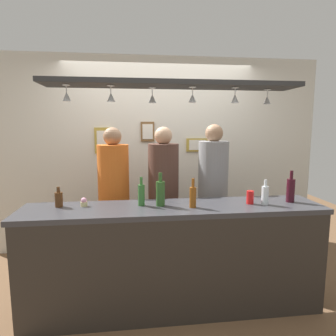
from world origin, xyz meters
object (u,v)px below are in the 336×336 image
at_px(bottle_beer_amber_tall, 193,196).
at_px(bottle_champagne_green, 160,193).
at_px(drink_can, 250,197).
at_px(person_left_orange_shirt, 114,188).
at_px(person_middle_brown_shirt, 163,186).
at_px(bottle_beer_brown_stubby, 59,199).
at_px(person_right_grey_shirt, 213,184).
at_px(cupcake, 84,202).
at_px(picture_frame_caricature, 105,141).
at_px(picture_frame_lower_pair, 197,145).
at_px(picture_frame_crest, 148,132).
at_px(bottle_wine_dark_red, 291,190).
at_px(bottle_beer_green_import, 141,194).
at_px(bottle_soda_clear, 265,195).

relative_size(bottle_beer_amber_tall, bottle_champagne_green, 0.87).
bearing_deg(drink_can, bottle_beer_amber_tall, -174.41).
relative_size(bottle_beer_amber_tall, drink_can, 2.13).
bearing_deg(person_left_orange_shirt, bottle_champagne_green, -55.20).
bearing_deg(drink_can, person_middle_brown_shirt, 136.56).
xyz_separation_m(bottle_beer_brown_stubby, bottle_beer_amber_tall, (1.18, -0.16, 0.03)).
relative_size(person_left_orange_shirt, drink_can, 13.70).
xyz_separation_m(person_left_orange_shirt, person_right_grey_shirt, (1.12, 0.00, 0.02)).
height_order(person_right_grey_shirt, cupcake, person_right_grey_shirt).
bearing_deg(picture_frame_caricature, person_left_orange_shirt, -78.28).
relative_size(picture_frame_lower_pair, picture_frame_caricature, 0.88).
bearing_deg(drink_can, person_right_grey_shirt, 102.80).
bearing_deg(picture_frame_lower_pair, picture_frame_crest, 180.00).
relative_size(person_right_grey_shirt, bottle_wine_dark_red, 5.69).
relative_size(person_middle_brown_shirt, bottle_champagne_green, 5.59).
bearing_deg(picture_frame_lower_pair, person_middle_brown_shirt, -127.02).
bearing_deg(person_middle_brown_shirt, picture_frame_caricature, 134.21).
distance_m(person_right_grey_shirt, bottle_champagne_green, 0.94).
bearing_deg(person_middle_brown_shirt, bottle_champagne_green, -98.39).
bearing_deg(person_right_grey_shirt, bottle_beer_green_import, -143.27).
distance_m(bottle_beer_amber_tall, bottle_champagne_green, 0.29).
height_order(person_middle_brown_shirt, bottle_beer_green_import, person_middle_brown_shirt).
bearing_deg(cupcake, bottle_beer_green_import, -4.00).
xyz_separation_m(person_middle_brown_shirt, picture_frame_lower_pair, (0.54, 0.72, 0.42)).
height_order(bottle_beer_amber_tall, bottle_champagne_green, bottle_champagne_green).
bearing_deg(bottle_soda_clear, picture_frame_lower_pair, 101.94).
height_order(person_left_orange_shirt, cupcake, person_left_orange_shirt).
height_order(bottle_beer_green_import, picture_frame_lower_pair, picture_frame_lower_pair).
bearing_deg(drink_can, bottle_beer_brown_stubby, 176.45).
xyz_separation_m(bottle_champagne_green, picture_frame_crest, (-0.04, 1.38, 0.52)).
bearing_deg(picture_frame_lower_pair, picture_frame_caricature, 180.00).
relative_size(person_right_grey_shirt, picture_frame_crest, 6.56).
relative_size(bottle_beer_amber_tall, cupcake, 3.33).
relative_size(bottle_beer_green_import, picture_frame_lower_pair, 0.87).
xyz_separation_m(person_left_orange_shirt, bottle_soda_clear, (1.40, -0.73, 0.06)).
bearing_deg(picture_frame_crest, bottle_beer_amber_tall, -77.84).
distance_m(person_middle_brown_shirt, bottle_champagne_green, 0.67).
height_order(person_right_grey_shirt, picture_frame_lower_pair, person_right_grey_shirt).
relative_size(bottle_soda_clear, picture_frame_caricature, 0.68).
bearing_deg(drink_can, picture_frame_lower_pair, 97.50).
height_order(person_left_orange_shirt, bottle_beer_green_import, person_left_orange_shirt).
bearing_deg(cupcake, bottle_soda_clear, -5.07).
xyz_separation_m(bottle_soda_clear, cupcake, (-1.63, 0.14, -0.06)).
distance_m(bottle_champagne_green, picture_frame_crest, 1.47).
bearing_deg(bottle_wine_dark_red, person_right_grey_shirt, 129.85).
bearing_deg(bottle_champagne_green, bottle_beer_brown_stubby, 175.48).
xyz_separation_m(bottle_beer_green_import, cupcake, (-0.51, 0.04, -0.07)).
xyz_separation_m(bottle_beer_amber_tall, picture_frame_caricature, (-0.88, 1.46, 0.43)).
distance_m(person_middle_brown_shirt, picture_frame_crest, 0.95).
bearing_deg(person_left_orange_shirt, bottle_beer_brown_stubby, -127.21).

